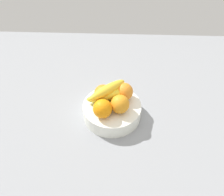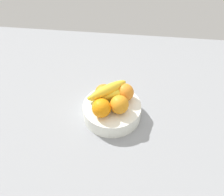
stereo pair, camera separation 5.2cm
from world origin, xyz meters
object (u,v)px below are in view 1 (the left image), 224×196
object	(u,v)px
orange_front_left	(120,104)
orange_back_left	(103,109)
orange_front_right	(124,92)
banana_bunch	(108,94)
orange_center	(103,94)
fruit_bowl	(112,110)

from	to	relation	value
orange_front_left	orange_back_left	bearing A→B (deg)	-157.93
orange_front_right	banana_bunch	world-z (taller)	banana_bunch
orange_front_right	banana_bunch	xyz separation A→B (cm)	(-6.29, -2.47, 0.59)
orange_front_left	orange_back_left	world-z (taller)	same
orange_front_right	banana_bunch	bearing A→B (deg)	-158.61
orange_center	banana_bunch	size ratio (longest dim) A/B	0.41
banana_bunch	orange_back_left	bearing A→B (deg)	-102.99
fruit_bowl	orange_back_left	xyz separation A→B (cm)	(-3.29, -5.40, 6.67)
fruit_bowl	orange_back_left	distance (cm)	9.19
fruit_bowl	orange_center	xyz separation A→B (cm)	(-3.63, 2.81, 6.67)
orange_center	banana_bunch	world-z (taller)	banana_bunch
orange_center	banana_bunch	bearing A→B (deg)	-27.63
fruit_bowl	orange_front_right	xyz separation A→B (cm)	(4.65, 4.23, 6.67)
fruit_bowl	banana_bunch	xyz separation A→B (cm)	(-1.64, 1.77, 7.26)
orange_front_right	orange_back_left	xyz separation A→B (cm)	(-7.95, -9.63, 0.00)
fruit_bowl	orange_center	distance (cm)	8.09
orange_back_left	banana_bunch	bearing A→B (deg)	77.01
orange_front_right	orange_center	bearing A→B (deg)	-170.23
orange_front_left	orange_center	size ratio (longest dim) A/B	1.00
orange_center	orange_back_left	distance (cm)	8.21
orange_front_right	orange_center	xyz separation A→B (cm)	(-8.28, -1.43, 0.00)
orange_front_left	orange_front_right	size ratio (longest dim) A/B	1.00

